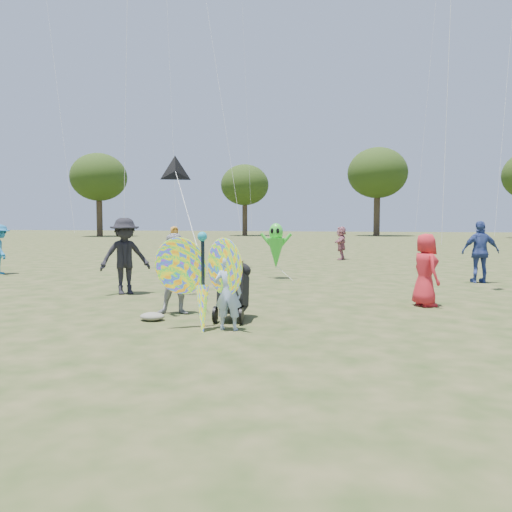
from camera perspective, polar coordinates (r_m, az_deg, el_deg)
The scene contains 15 objects.
ground at distance 8.70m, azimuth -1.08°, elevation -7.94°, with size 160.00×160.00×0.00m, color #51592B.
child_girl at distance 8.26m, azimuth -3.20°, elevation -4.21°, with size 0.45×0.30×1.24m, color #98B2D8.
adult_man at distance 9.72m, azimuth -9.06°, elevation -2.05°, with size 0.76×0.59×1.57m, color #9C9DA2.
grey_bag at distance 9.31m, azimuth -11.77°, elevation -6.78°, with size 0.46×0.37×0.14m, color gray.
crowd_a at distance 11.14m, azimuth 18.79°, elevation -1.51°, with size 0.75×0.49×1.54m, color red.
crowd_b at distance 12.69m, azimuth -14.74°, elevation -0.01°, with size 1.22×0.70×1.88m, color black.
crowd_c at distance 15.93m, azimuth 24.27°, elevation 0.43°, with size 1.06×0.44×1.81m, color #32448A.
crowd_g at distance 24.71m, azimuth -9.31°, elevation 1.58°, with size 0.76×0.50×1.56m, color orange.
crowd_i at distance 19.07m, azimuth -27.18°, elevation 0.69°, with size 1.09×0.63×1.69m, color #1D6AA2.
crowd_j at distance 23.74m, azimuth 9.71°, elevation 1.48°, with size 1.44×0.46×1.56m, color #AC6271.
jogging_stroller at distance 9.13m, azimuth -2.50°, elevation -3.47°, with size 0.56×1.08×1.09m.
butterfly_kite at distance 8.28m, azimuth -6.14°, elevation -2.70°, with size 1.74×0.75×1.83m.
delta_kite_rig at distance 12.16m, azimuth -9.18°, elevation 9.47°, with size 1.81×2.49×2.14m.
alien_kite at distance 15.66m, azimuth 2.30°, elevation 0.96°, with size 1.12×0.69×1.74m.
tree_line at distance 53.48m, azimuth 15.49°, elevation 9.29°, with size 91.78×33.60×10.79m.
Camera 1 is at (2.18, -8.23, 1.80)m, focal length 35.00 mm.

